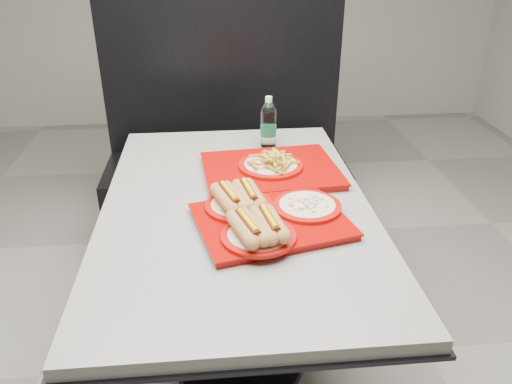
{
  "coord_description": "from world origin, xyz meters",
  "views": [
    {
      "loc": [
        -0.07,
        -1.5,
        1.57
      ],
      "look_at": [
        0.06,
        -0.08,
        0.83
      ],
      "focal_mm": 35.0,
      "sensor_mm": 36.0,
      "label": 1
    }
  ],
  "objects": [
    {
      "name": "tray_far",
      "position": [
        0.14,
        0.21,
        0.78
      ],
      "size": [
        0.53,
        0.43,
        0.1
      ],
      "rotation": [
        0.0,
        0.0,
        0.09
      ],
      "color": "#910703",
      "rests_on": "diner_table"
    },
    {
      "name": "ground",
      "position": [
        0.0,
        0.0,
        0.0
      ],
      "size": [
        6.0,
        6.0,
        0.0
      ],
      "primitive_type": "plane",
      "color": "gray",
      "rests_on": "ground"
    },
    {
      "name": "tray_near",
      "position": [
        0.08,
        -0.16,
        0.79
      ],
      "size": [
        0.52,
        0.45,
        0.1
      ],
      "rotation": [
        0.0,
        0.0,
        0.23
      ],
      "color": "#910703",
      "rests_on": "diner_table"
    },
    {
      "name": "water_bottle",
      "position": [
        0.17,
        0.49,
        0.84
      ],
      "size": [
        0.07,
        0.07,
        0.22
      ],
      "rotation": [
        0.0,
        0.0,
        -0.04
      ],
      "color": "silver",
      "rests_on": "diner_table"
    },
    {
      "name": "booth_bench",
      "position": [
        0.0,
        1.09,
        0.4
      ],
      "size": [
        1.3,
        0.57,
        1.35
      ],
      "color": "black",
      "rests_on": "ground"
    },
    {
      "name": "diner_table",
      "position": [
        0.0,
        0.0,
        0.58
      ],
      "size": [
        0.92,
        1.42,
        0.75
      ],
      "color": "black",
      "rests_on": "ground"
    }
  ]
}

